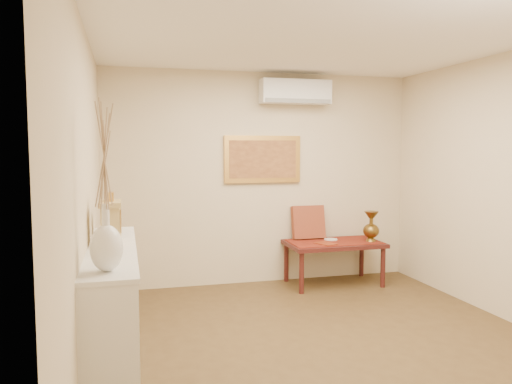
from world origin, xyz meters
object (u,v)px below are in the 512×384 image
object	(u,v)px
white_vase	(105,186)
brass_urn_tall	(371,223)
wooden_chest	(112,220)
display_ledge	(113,309)
low_table	(334,247)
mantel_clock	(111,222)

from	to	relation	value
white_vase	brass_urn_tall	bearing A→B (deg)	39.00
wooden_chest	display_ledge	bearing A→B (deg)	-89.68
white_vase	low_table	size ratio (longest dim) A/B	0.88
white_vase	display_ledge	bearing A→B (deg)	89.48
display_ledge	wooden_chest	xyz separation A→B (m)	(-0.00, 0.65, 0.61)
display_ledge	mantel_clock	world-z (taller)	mantel_clock
brass_urn_tall	wooden_chest	xyz separation A→B (m)	(-3.14, -1.12, 0.31)
white_vase	mantel_clock	size ratio (longest dim) A/B	2.58
brass_urn_tall	wooden_chest	world-z (taller)	wooden_chest
display_ledge	mantel_clock	bearing A→B (deg)	91.07
brass_urn_tall	display_ledge	bearing A→B (deg)	-150.55
low_table	display_ledge	bearing A→B (deg)	-144.90
mantel_clock	low_table	world-z (taller)	mantel_clock
white_vase	display_ledge	world-z (taller)	white_vase
display_ledge	low_table	size ratio (longest dim) A/B	1.68
display_ledge	low_table	bearing A→B (deg)	35.10
brass_urn_tall	mantel_clock	distance (m)	3.54
brass_urn_tall	mantel_clock	bearing A→B (deg)	-153.11
brass_urn_tall	wooden_chest	bearing A→B (deg)	-160.38
mantel_clock	low_table	distance (m)	3.24
brass_urn_tall	display_ledge	size ratio (longest dim) A/B	0.23
white_vase	mantel_clock	world-z (taller)	white_vase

